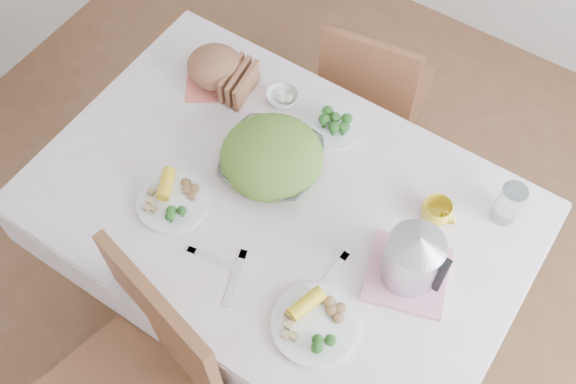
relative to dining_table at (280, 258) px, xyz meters
The scene contains 18 objects.
floor 0.38m from the dining_table, ahead, with size 3.60×3.60×0.00m, color brown.
dining_table is the anchor object (origin of this frame).
tablecloth 0.38m from the dining_table, ahead, with size 1.50×1.00×0.01m, color silver.
chair_far 0.84m from the dining_table, 95.91° to the left, with size 0.39×0.39×0.86m, color brown.
salad_bowl 0.44m from the dining_table, 133.64° to the left, with size 0.30×0.30×0.07m, color white.
dinner_plate_left 0.51m from the dining_table, 146.59° to the right, with size 0.23×0.23×0.02m, color white.
dinner_plate_right 0.57m from the dining_table, 41.93° to the right, with size 0.24×0.24×0.02m, color white.
broccoli_plate 0.52m from the dining_table, 91.68° to the left, with size 0.19×0.19×0.02m, color beige.
napkin 0.67m from the dining_table, 147.26° to the left, with size 0.21×0.21×0.00m, color #F87160.
bread_loaf 0.70m from the dining_table, 147.26° to the left, with size 0.20×0.19×0.12m, color brown.
fruit_bowl 0.57m from the dining_table, 122.39° to the left, with size 0.11×0.11×0.03m, color white.
yellow_mug 0.64m from the dining_table, 27.54° to the left, with size 0.09×0.09×0.07m, color gold.
glass_tumbler 0.82m from the dining_table, 29.95° to the left, with size 0.08×0.08×0.14m, color white.
pink_tray 0.59m from the dining_table, ahead, with size 0.23×0.23×0.02m, color pink.
electric_kettle 0.67m from the dining_table, ahead, with size 0.16×0.16×0.22m, color #B2B5BA.
fork_left 0.48m from the dining_table, 83.04° to the right, with size 0.02×0.18×0.00m, color silver.
fork_right 0.48m from the dining_table, 24.19° to the right, with size 0.02×0.18×0.00m, color silver.
knife 0.47m from the dining_table, 101.96° to the right, with size 0.02×0.17×0.00m, color silver.
Camera 1 is at (0.60, -0.85, 2.55)m, focal length 42.00 mm.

